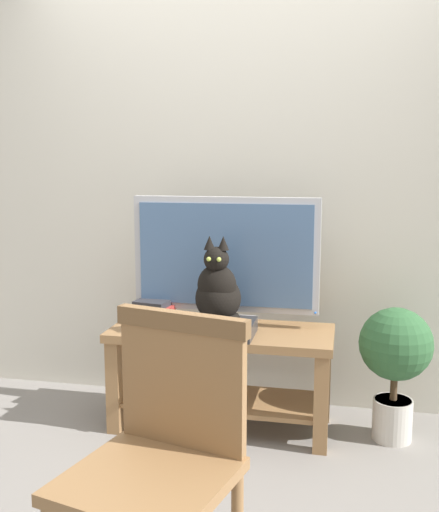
{
  "coord_description": "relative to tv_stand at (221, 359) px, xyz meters",
  "views": [
    {
      "loc": [
        0.61,
        -2.37,
        1.42
      ],
      "look_at": [
        -0.02,
        0.55,
        0.94
      ],
      "focal_mm": 41.87,
      "sensor_mm": 36.0,
      "label": 1
    }
  ],
  "objects": [
    {
      "name": "media_box",
      "position": [
        0.0,
        -0.11,
        0.2
      ],
      "size": [
        0.37,
        0.27,
        0.07
      ],
      "color": "#2D2D30",
      "rests_on": "tv_stand"
    },
    {
      "name": "back_wall",
      "position": [
        0.02,
        0.46,
        1.02
      ],
      "size": [
        7.0,
        0.12,
        2.8
      ],
      "primitive_type": "cube",
      "color": "beige",
      "rests_on": "ground"
    },
    {
      "name": "tv",
      "position": [
        0.0,
        0.1,
        0.53
      ],
      "size": [
        1.0,
        0.2,
        0.69
      ],
      "color": "#B7B7BC",
      "rests_on": "tv_stand"
    },
    {
      "name": "wooden_chair",
      "position": [
        0.08,
        -1.3,
        0.17
      ],
      "size": [
        0.58,
        0.58,
        0.94
      ],
      "color": "olive",
      "rests_on": "ground"
    },
    {
      "name": "tv_stand",
      "position": [
        0.0,
        0.0,
        0.0
      ],
      "size": [
        1.17,
        0.47,
        0.54
      ],
      "color": "olive",
      "rests_on": "ground"
    },
    {
      "name": "cat",
      "position": [
        0.01,
        -0.12,
        0.4
      ],
      "size": [
        0.23,
        0.3,
        0.44
      ],
      "color": "black",
      "rests_on": "media_box"
    },
    {
      "name": "ground_plane",
      "position": [
        0.02,
        -0.6,
        -0.38
      ],
      "size": [
        12.0,
        12.0,
        0.0
      ],
      "primitive_type": "plane",
      "color": "gray"
    },
    {
      "name": "book_stack",
      "position": [
        -0.38,
        0.05,
        0.23
      ],
      "size": [
        0.22,
        0.2,
        0.13
      ],
      "color": "#B2332D",
      "rests_on": "tv_stand"
    },
    {
      "name": "potted_plant",
      "position": [
        0.89,
        0.03,
        0.07
      ],
      "size": [
        0.37,
        0.37,
        0.69
      ],
      "color": "beige",
      "rests_on": "ground"
    }
  ]
}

